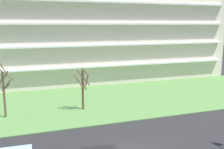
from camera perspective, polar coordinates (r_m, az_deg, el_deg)
grass_lawn_strip at (r=33.16m, az=-5.31°, el=-5.82°), size 80.00×16.00×0.08m
apartment_building at (r=45.91m, az=-9.91°, el=8.67°), size 54.95×13.71×15.87m
tree_far_left at (r=28.97m, az=-22.10°, el=-3.22°), size 1.51×1.85×5.86m
tree_left at (r=29.49m, az=-6.21°, el=-2.74°), size 1.81×1.54×4.85m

